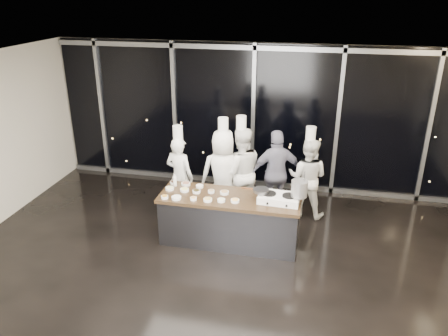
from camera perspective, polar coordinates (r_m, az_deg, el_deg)
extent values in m
plane|color=black|center=(7.30, -0.74, -13.19)|extent=(9.00, 9.00, 0.00)
cube|color=beige|center=(9.72, 3.93, 6.69)|extent=(9.00, 0.02, 3.20)
cube|color=beige|center=(6.00, -0.90, 12.36)|extent=(9.00, 7.00, 0.02)
cube|color=black|center=(9.67, 3.87, 6.60)|extent=(8.90, 0.04, 3.18)
cube|color=gray|center=(9.31, 4.07, 15.41)|extent=(8.90, 0.08, 0.10)
cube|color=gray|center=(10.16, 3.60, -1.90)|extent=(8.90, 0.08, 0.10)
cube|color=gray|center=(10.74, -15.68, 7.45)|extent=(0.08, 0.08, 3.20)
cube|color=gray|center=(10.03, -6.46, 7.11)|extent=(0.08, 0.08, 3.20)
cube|color=gray|center=(9.62, 3.83, 6.52)|extent=(0.08, 0.08, 3.20)
cube|color=gray|center=(9.53, 14.63, 5.67)|extent=(0.08, 0.08, 3.20)
cube|color=gray|center=(9.78, 25.21, 4.64)|extent=(0.08, 0.08, 3.20)
cube|color=#333338|center=(7.81, 0.75, -6.90)|extent=(2.40, 0.80, 0.84)
cube|color=#3C2A19|center=(7.60, 0.77, -3.95)|extent=(2.46, 0.86, 0.06)
cube|color=white|center=(7.45, 7.19, -3.95)|extent=(0.71, 0.46, 0.12)
cylinder|color=black|center=(7.44, 5.93, -3.32)|extent=(0.24, 0.24, 0.02)
cylinder|color=black|center=(7.40, 8.51, -3.61)|extent=(0.24, 0.24, 0.02)
cylinder|color=black|center=(7.27, 5.68, -4.64)|extent=(0.04, 0.02, 0.04)
cylinder|color=black|center=(7.24, 8.16, -4.92)|extent=(0.04, 0.02, 0.04)
cylinder|color=slate|center=(7.46, 4.86, -2.92)|extent=(0.29, 0.29, 0.05)
cube|color=#4C2B14|center=(7.49, 3.07, -2.65)|extent=(0.20, 0.04, 0.02)
cylinder|color=#A8A8AB|center=(7.34, 9.82, -2.66)|extent=(0.29, 0.29, 0.27)
cylinder|color=white|center=(7.58, -7.75, -3.78)|extent=(0.12, 0.12, 0.04)
cylinder|color=#C68621|center=(7.57, -7.76, -3.67)|extent=(0.10, 0.10, 0.01)
cylinder|color=white|center=(7.88, -7.11, -2.68)|extent=(0.15, 0.15, 0.04)
cylinder|color=beige|center=(7.87, -7.11, -2.57)|extent=(0.12, 0.12, 0.01)
cylinder|color=white|center=(8.09, -6.63, -1.94)|extent=(0.11, 0.11, 0.04)
cylinder|color=black|center=(8.09, -6.63, -1.83)|extent=(0.09, 0.09, 0.01)
cylinder|color=white|center=(7.53, -6.25, -3.89)|extent=(0.17, 0.17, 0.04)
cylinder|color=white|center=(7.52, -6.25, -3.78)|extent=(0.14, 0.14, 0.01)
cylinder|color=white|center=(7.80, -5.18, -2.88)|extent=(0.16, 0.16, 0.04)
cylinder|color=#E0D570|center=(7.79, -5.18, -2.77)|extent=(0.13, 0.13, 0.01)
cylinder|color=white|center=(8.03, -5.00, -2.08)|extent=(0.16, 0.16, 0.04)
cylinder|color=brown|center=(8.02, -5.00, -1.98)|extent=(0.13, 0.13, 0.01)
cylinder|color=white|center=(7.48, -4.01, -4.02)|extent=(0.11, 0.11, 0.04)
cylinder|color=tan|center=(7.47, -4.01, -3.91)|extent=(0.09, 0.09, 0.01)
cylinder|color=white|center=(7.73, -3.61, -3.07)|extent=(0.14, 0.14, 0.04)
cylinder|color=black|center=(7.72, -3.62, -2.96)|extent=(0.11, 0.11, 0.01)
cylinder|color=white|center=(7.92, -3.20, -2.40)|extent=(0.14, 0.14, 0.04)
cylinder|color=white|center=(7.91, -3.20, -2.30)|extent=(0.11, 0.11, 0.01)
cylinder|color=white|center=(7.42, -2.13, -4.18)|extent=(0.15, 0.15, 0.04)
cylinder|color=#CEB252|center=(7.42, -2.14, -4.06)|extent=(0.12, 0.12, 0.01)
cylinder|color=white|center=(7.71, -1.68, -3.08)|extent=(0.11, 0.11, 0.04)
cylinder|color=#997E57|center=(7.71, -1.68, -2.97)|extent=(0.09, 0.09, 0.01)
cylinder|color=white|center=(7.40, -0.36, -4.24)|extent=(0.13, 0.13, 0.04)
cylinder|color=beige|center=(7.40, -0.36, -4.13)|extent=(0.11, 0.11, 0.01)
cylinder|color=white|center=(7.67, 0.06, -3.24)|extent=(0.15, 0.15, 0.04)
cylinder|color=olive|center=(7.66, 0.06, -3.13)|extent=(0.13, 0.13, 0.01)
cylinder|color=white|center=(7.39, 1.46, -4.30)|extent=(0.14, 0.14, 0.04)
cylinder|color=#E7AC4D|center=(7.38, 1.46, -4.19)|extent=(0.12, 0.12, 0.01)
cylinder|color=white|center=(7.99, -6.43, -1.74)|extent=(0.07, 0.07, 0.18)
cone|color=white|center=(7.94, -6.46, -0.95)|extent=(0.06, 0.06, 0.06)
imported|color=white|center=(8.63, -5.81, -1.11)|extent=(0.67, 0.52, 1.62)
cylinder|color=white|center=(8.30, -6.05, 4.64)|extent=(0.23, 0.23, 0.26)
imported|color=white|center=(8.49, -0.11, -0.75)|extent=(1.02, 0.83, 1.79)
cylinder|color=white|center=(8.14, -0.11, 5.69)|extent=(0.24, 0.24, 0.26)
imported|color=white|center=(8.58, 2.16, -0.48)|extent=(1.05, 0.93, 1.80)
cylinder|color=white|center=(8.23, 2.26, 5.93)|extent=(0.24, 0.24, 0.26)
imported|color=#15153A|center=(8.61, 6.87, -0.69)|extent=(1.12, 0.75, 1.76)
imported|color=white|center=(8.70, 10.82, -1.23)|extent=(0.88, 0.74, 1.61)
cylinder|color=white|center=(8.38, 11.28, 4.45)|extent=(0.22, 0.22, 0.26)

